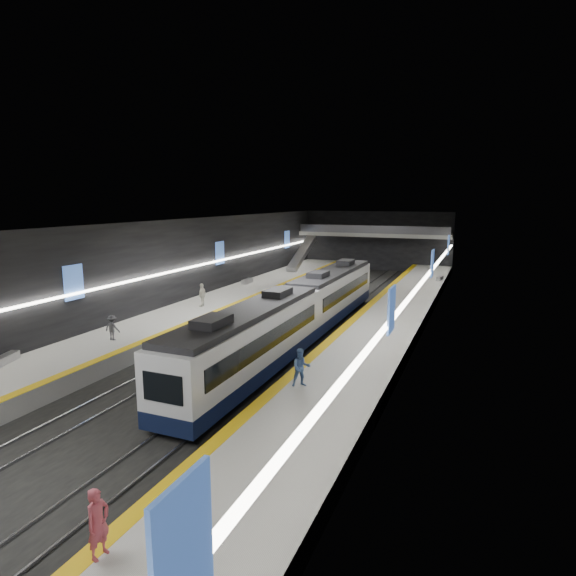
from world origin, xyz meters
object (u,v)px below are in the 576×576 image
at_px(train, 300,311).
at_px(passenger_right_a, 98,524).
at_px(bench_left_far, 247,281).
at_px(passenger_left_b, 112,328).
at_px(bench_left_near, 5,359).
at_px(passenger_right_b, 301,368).
at_px(passenger_left_a, 202,295).
at_px(escalator, 302,253).
at_px(bench_right_far, 440,278).

distance_m(train, passenger_right_a, 21.96).
height_order(bench_left_far, passenger_left_b, passenger_left_b).
bearing_deg(bench_left_near, bench_left_far, 71.51).
relative_size(passenger_right_b, passenger_left_a, 0.95).
height_order(bench_left_near, passenger_left_b, passenger_left_b).
bearing_deg(bench_left_far, passenger_right_b, -59.94).
bearing_deg(escalator, passenger_right_b, -69.26).
bearing_deg(train, escalator, 110.52).
relative_size(bench_right_far, passenger_right_a, 0.92).
bearing_deg(bench_left_far, passenger_right_a, -70.34).
relative_size(train, bench_right_far, 18.14).
xyz_separation_m(bench_left_near, passenger_right_b, (15.78, 3.03, 0.68)).
relative_size(escalator, passenger_left_a, 4.19).
relative_size(bench_left_near, bench_left_far, 1.00).
distance_m(bench_left_near, passenger_left_a, 16.01).
xyz_separation_m(bench_left_far, passenger_left_b, (1.65, -21.44, 0.56)).
xyz_separation_m(bench_left_far, bench_right_far, (18.36, 9.71, -0.02)).
distance_m(train, bench_right_far, 25.04).
relative_size(train, escalator, 3.76).
bearing_deg(passenger_right_a, passenger_right_b, 0.23).
bearing_deg(passenger_right_a, passenger_left_a, 30.67).
bearing_deg(escalator, bench_left_near, -92.90).
distance_m(train, bench_left_far, 18.30).
xyz_separation_m(passenger_left_a, passenger_left_b, (-0.01, -10.25, -0.17)).
height_order(train, bench_right_far, train).
bearing_deg(escalator, bench_left_far, -96.24).
xyz_separation_m(train, bench_left_far, (-11.36, 14.32, -0.97)).
distance_m(bench_right_far, passenger_left_b, 35.35).
xyz_separation_m(escalator, passenger_left_b, (0.30, -33.85, -1.11)).
relative_size(passenger_right_a, passenger_left_a, 0.94).
xyz_separation_m(bench_right_far, passenger_left_b, (-16.70, -31.15, 0.59)).
bearing_deg(passenger_left_a, passenger_right_a, 21.39).
distance_m(train, escalator, 28.54).
relative_size(bench_right_far, passenger_left_b, 1.05).
height_order(bench_left_far, passenger_right_a, passenger_right_a).
distance_m(train, bench_left_near, 17.50).
bearing_deg(passenger_left_a, escalator, 174.88).
bearing_deg(bench_left_far, passenger_left_a, -83.75).
bearing_deg(escalator, bench_right_far, -9.01).
relative_size(escalator, bench_left_near, 4.34).
bearing_deg(train, bench_left_near, -133.38).
bearing_deg(passenger_right_b, passenger_left_b, 136.47).
height_order(train, passenger_left_b, train).
bearing_deg(passenger_left_b, bench_right_far, -121.30).
xyz_separation_m(bench_left_far, passenger_right_a, (14.46, -36.05, 0.67)).
height_order(escalator, passenger_left_b, escalator).
bearing_deg(passenger_right_b, bench_left_near, 158.01).
height_order(escalator, bench_left_near, escalator).
bearing_deg(passenger_left_b, passenger_right_a, 128.15).
bearing_deg(passenger_left_b, escalator, -92.60).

